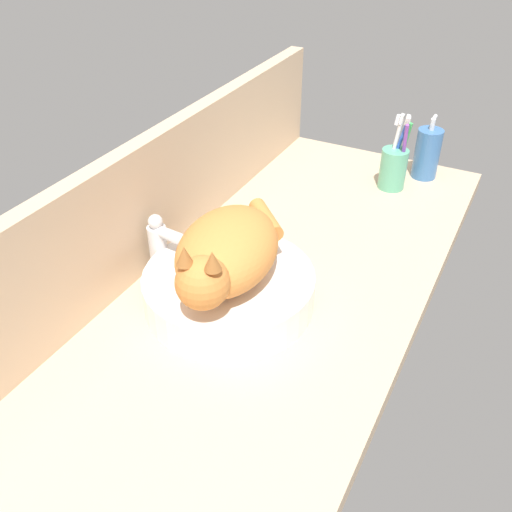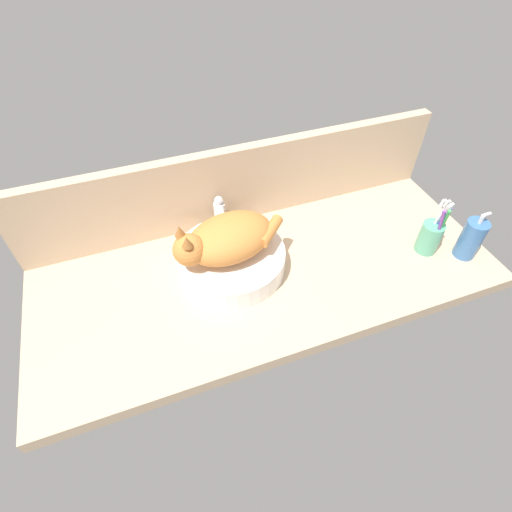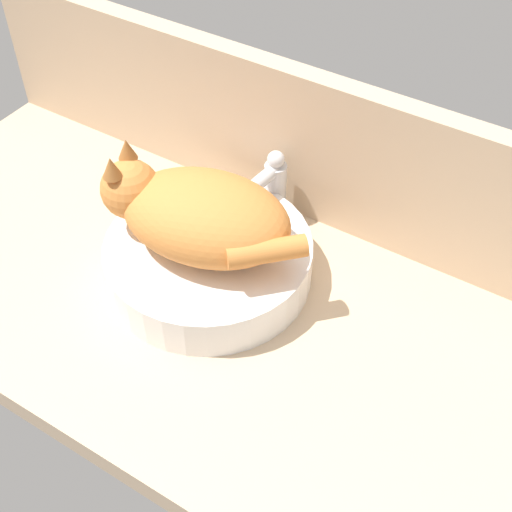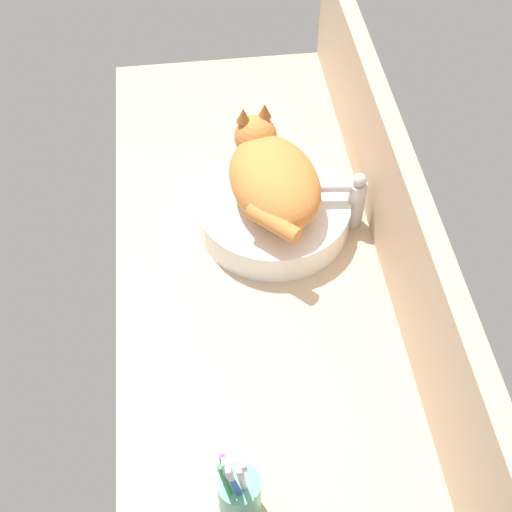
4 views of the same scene
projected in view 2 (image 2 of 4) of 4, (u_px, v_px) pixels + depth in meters
ground_plane at (266, 275)px, 118.44cm from camera, size 133.73×55.59×4.00cm
backsplash_panel at (237, 185)px, 124.48cm from camera, size 133.73×3.60×25.72cm
sink_basin at (231, 260)px, 115.38cm from camera, size 31.14×31.14×6.70cm
cat at (226, 239)px, 108.25cm from camera, size 32.23×21.39×14.00cm
faucet at (220, 215)px, 122.86cm from camera, size 3.90×11.86×13.60cm
soap_dispenser at (471, 239)px, 116.93cm from camera, size 6.33×6.33×16.01cm
toothbrush_cup at (431, 236)px, 118.89cm from camera, size 6.52×6.52×18.72cm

